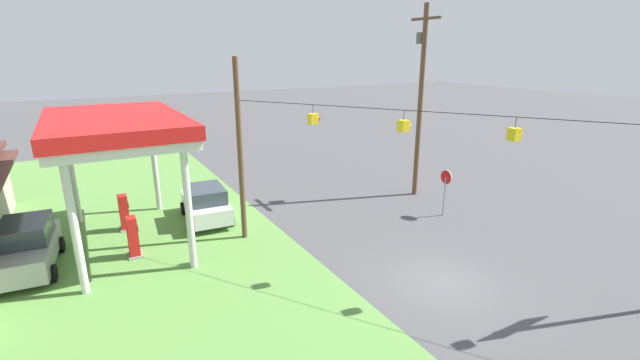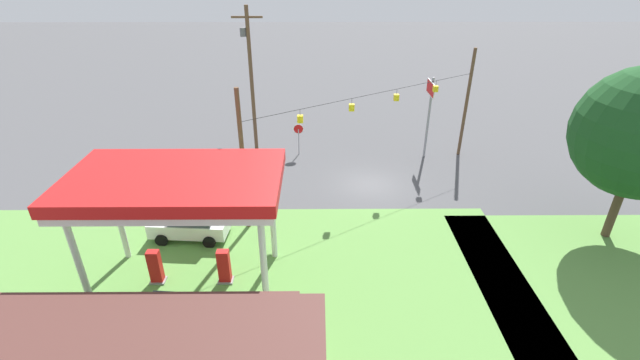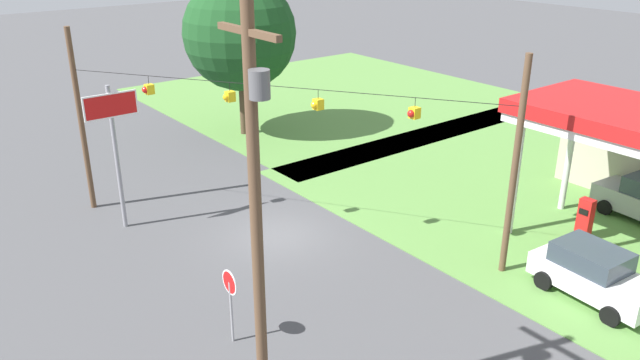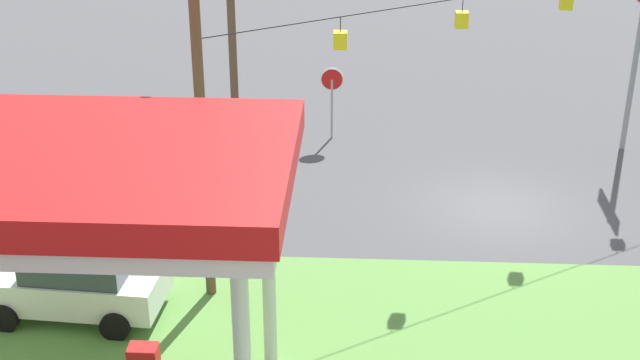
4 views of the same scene
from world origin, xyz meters
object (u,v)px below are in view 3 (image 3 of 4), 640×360
Objects in this scene: utility_pole_main at (257,213)px; tree_west_verge at (240,34)px; car_at_pumps_front at (593,273)px; fuel_pump_near at (585,220)px; stop_sign_overhead at (113,129)px; stop_sign_roadside at (230,291)px.

utility_pole_main reaches higher than tree_west_verge.
tree_west_verge is at bearing -176.09° from car_at_pumps_front.
car_at_pumps_front is (2.51, -3.74, 0.09)m from fuel_pump_near.
stop_sign_overhead is (-12.58, -14.30, 3.50)m from fuel_pump_near.
car_at_pumps_front is 0.70× the size of stop_sign_overhead.
tree_west_verge reaches higher than stop_sign_roadside.
fuel_pump_near is at bearing 91.98° from utility_pole_main.
fuel_pump_near is 19.37m from stop_sign_overhead.
stop_sign_overhead is at bearing -131.35° from fuel_pump_near.
tree_west_verge reaches higher than stop_sign_overhead.
tree_west_verge is (-20.35, -3.63, 5.23)m from fuel_pump_near.
stop_sign_overhead is at bearing -2.59° from stop_sign_roadside.
utility_pole_main is (13.13, -1.53, 1.66)m from stop_sign_overhead.
fuel_pump_near is 16.66m from utility_pole_main.
car_at_pumps_front is 23.44m from tree_west_verge.
car_at_pumps_front is at bearing -56.08° from fuel_pump_near.
utility_pole_main is at bearing -95.04° from car_at_pumps_front.
car_at_pumps_front is at bearing -116.38° from stop_sign_roadside.
stop_sign_overhead is 0.65× the size of tree_west_verge.
stop_sign_roadside is at bearing -101.30° from fuel_pump_near.
utility_pole_main is (0.55, -15.83, 5.16)m from fuel_pump_near.
stop_sign_roadside is at bearing -32.54° from tree_west_verge.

